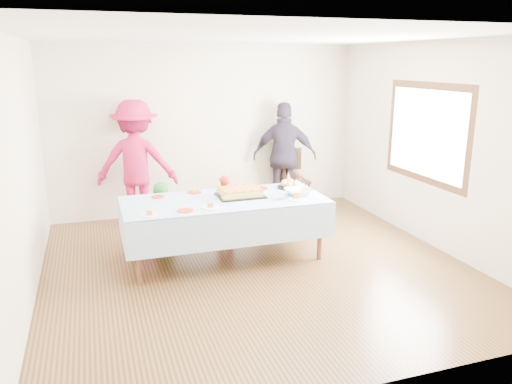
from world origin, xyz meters
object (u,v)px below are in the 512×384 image
(birthday_cake, at_px, (240,192))
(dining_chair, at_px, (292,175))
(party_table, at_px, (224,203))
(adult_left, at_px, (136,163))

(birthday_cake, height_order, dining_chair, dining_chair)
(birthday_cake, bearing_deg, dining_chair, 51.21)
(party_table, xyz_separation_m, dining_chair, (1.70, 1.90, -0.17))
(party_table, xyz_separation_m, birthday_cake, (0.23, 0.07, 0.10))
(birthday_cake, distance_m, adult_left, 2.08)
(party_table, bearing_deg, adult_left, 115.94)
(party_table, distance_m, dining_chair, 2.56)
(birthday_cake, height_order, adult_left, adult_left)
(dining_chair, xyz_separation_m, adult_left, (-2.59, -0.08, 0.39))
(birthday_cake, relative_size, dining_chair, 0.59)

